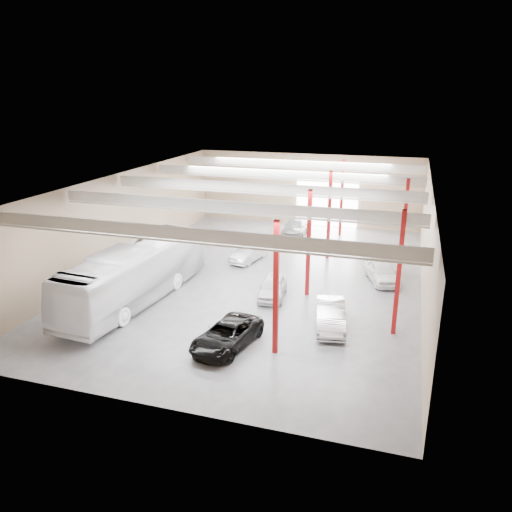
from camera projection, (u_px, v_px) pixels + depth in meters
The scene contains 8 objects.
depot_shell at pixel (265, 209), 34.60m from camera, with size 22.12×32.12×7.06m.
coach_bus at pixel (136, 273), 31.46m from camera, with size 3.06×13.08×3.64m, color white.
black_sedan at pixel (227, 335), 25.98m from camera, with size 2.23×4.85×1.35m, color black.
car_row_a at pixel (273, 287), 32.35m from camera, with size 1.61×4.00×1.36m, color silver.
car_row_b at pixel (249, 253), 39.24m from camera, with size 1.41×4.03×1.33m, color silver.
car_row_c at pixel (296, 227), 46.48m from camera, with size 1.96×4.83×1.40m, color slate.
car_right_near at pixel (331, 316), 28.06m from camera, with size 1.57×4.51×1.49m, color #B0B0B5.
car_right_far at pixel (382, 272), 34.93m from camera, with size 1.70×4.23×1.44m, color white.
Camera 1 is at (9.62, -32.03, 12.77)m, focal length 35.00 mm.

